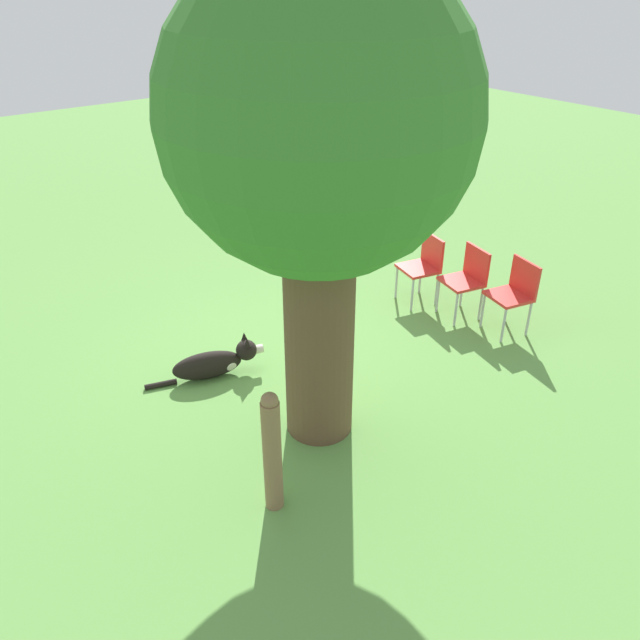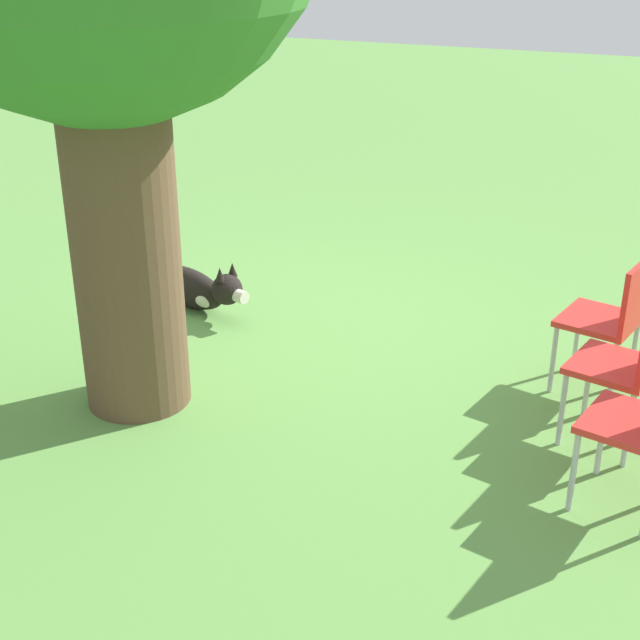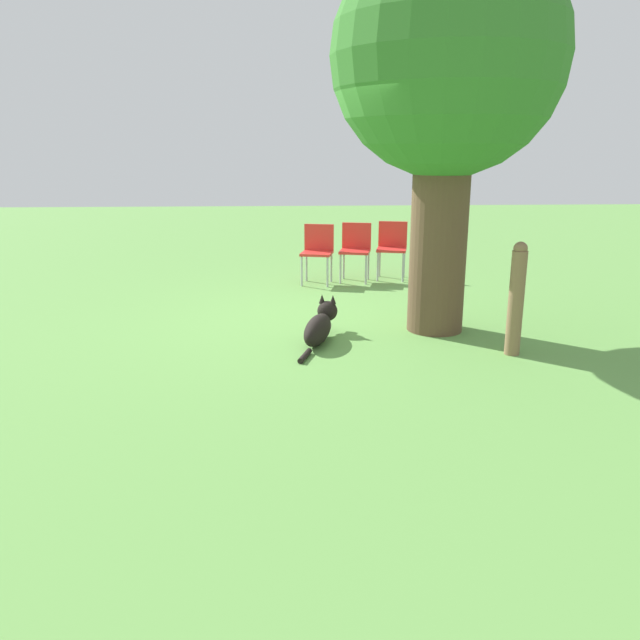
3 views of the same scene
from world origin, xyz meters
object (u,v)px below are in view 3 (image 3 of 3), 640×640
(oak_tree, at_px, (447,67))
(red_chair_1, at_px, (356,247))
(dog, at_px, (320,326))
(fence_post, at_px, (516,298))
(red_chair_0, at_px, (318,249))
(red_chair_2, at_px, (392,245))

(oak_tree, distance_m, red_chair_1, 3.54)
(dog, xyz_separation_m, red_chair_1, (-3.05, 0.70, 0.35))
(fence_post, bearing_deg, red_chair_0, -153.18)
(fence_post, bearing_deg, red_chair_2, -171.17)
(oak_tree, distance_m, fence_post, 2.42)
(red_chair_0, relative_size, red_chair_1, 1.00)
(red_chair_2, bearing_deg, oak_tree, 13.38)
(oak_tree, relative_size, red_chair_1, 4.65)
(oak_tree, height_order, red_chair_2, oak_tree)
(red_chair_0, xyz_separation_m, red_chair_1, (-0.15, 0.58, 0.00))
(oak_tree, xyz_separation_m, fence_post, (0.89, 0.56, -2.18))
(oak_tree, xyz_separation_m, red_chair_2, (-2.84, -0.01, -2.22))
(dog, xyz_separation_m, red_chair_2, (-3.20, 1.28, 0.35))
(oak_tree, bearing_deg, fence_post, 32.40)
(fence_post, distance_m, red_chair_1, 3.77)
(fence_post, bearing_deg, dog, -105.94)
(oak_tree, relative_size, fence_post, 3.62)
(dog, height_order, red_chair_2, red_chair_2)
(red_chair_0, bearing_deg, oak_tree, 37.81)
(dog, relative_size, fence_post, 1.10)
(oak_tree, distance_m, red_chair_0, 3.58)
(red_chair_0, bearing_deg, red_chair_2, 117.16)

